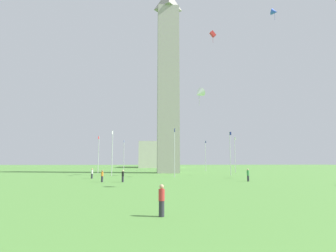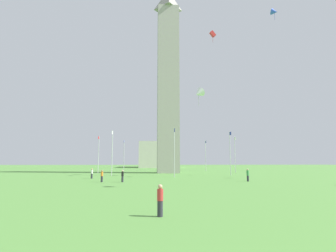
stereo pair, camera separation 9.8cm
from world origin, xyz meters
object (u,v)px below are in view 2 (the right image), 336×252
flagpole_w (99,153)px  flagpole_nw (112,151)px  flagpole_e (235,153)px  flagpole_n (174,150)px  person_white_shirt (92,173)px  flagpole_ne (230,151)px  obelisk_monument (168,77)px  kite_red_box (213,34)px  person_red_shirt (160,200)px  kite_blue_delta (274,12)px  flagpole_s (164,155)px  distant_building (153,155)px  person_orange_shirt (102,176)px  person_green_shirt (248,175)px  person_black_shirt (123,176)px  kite_white_delta (199,93)px  flagpole_sw (124,154)px  flagpole_se (206,154)px

flagpole_w → flagpole_nw: bearing=22.5°
flagpole_e → flagpole_nw: (11.68, -28.19, 0.00)m
flagpole_n → flagpole_e: 23.35m
person_white_shirt → flagpole_ne: bearing=-42.9°
obelisk_monument → kite_red_box: bearing=33.0°
person_red_shirt → kite_blue_delta: bearing=2.3°
flagpole_s → distant_building: bearing=-175.5°
person_orange_shirt → kite_blue_delta: kite_blue_delta is taller
flagpole_ne → person_red_shirt: (37.57, -15.47, -3.95)m
kite_red_box → person_red_shirt: bearing=-18.5°
person_green_shirt → distant_building: (-81.62, -12.38, 4.55)m
flagpole_nw → person_green_shirt: (15.11, 21.07, -3.89)m
kite_red_box → flagpole_ne: bearing=109.9°
person_black_shirt → obelisk_monument: bearing=2.2°
flagpole_e → flagpole_w: (-0.00, -33.02, 0.00)m
person_white_shirt → kite_red_box: size_ratio=0.64×
flagpole_s → person_red_shirt: size_ratio=5.34×
kite_white_delta → flagpole_s: bearing=-179.0°
flagpole_sw → kite_white_delta: size_ratio=4.20×
flagpole_se → kite_red_box: bearing=-7.6°
person_white_shirt → person_green_shirt: size_ratio=0.93×
kite_white_delta → flagpole_ne: bearing=155.8°
person_white_shirt → kite_red_box: bearing=-43.4°
person_white_shirt → person_green_shirt: person_green_shirt is taller
flagpole_s → person_white_shirt: (35.76, -13.77, -3.95)m
person_green_shirt → kite_red_box: bearing=-47.7°
person_black_shirt → distant_building: size_ratio=0.07×
flagpole_w → person_green_shirt: flagpole_w is taller
flagpole_ne → flagpole_nw: 23.35m
person_black_shirt → flagpole_n: bearing=-19.0°
obelisk_monument → flagpole_sw: size_ratio=5.42×
flagpole_sw → kite_white_delta: kite_white_delta is taller
obelisk_monument → flagpole_s: size_ratio=5.42×
kite_blue_delta → flagpole_se: bearing=-164.8°
flagpole_e → kite_blue_delta: 32.08m
flagpole_nw → kite_blue_delta: bearing=79.7°
flagpole_se → kite_white_delta: 48.87m
flagpole_sw → kite_red_box: (24.54, 20.07, 24.11)m
flagpole_w → kite_red_box: bearing=62.7°
obelisk_monument → flagpole_e: bearing=89.8°
kite_red_box → distant_building: 72.55m
flagpole_e → distant_building: 58.21m
flagpole_s → person_orange_shirt: 44.67m
obelisk_monument → flagpole_s: bearing=180.0°
obelisk_monument → kite_red_box: (12.92, 8.39, 5.19)m
flagpole_n → person_white_shirt: 14.59m
flagpole_se → distant_building: (-43.17, -14.66, 0.66)m
flagpole_n → person_red_shirt: flagpole_n is taller
flagpole_se → flagpole_sw: (-0.00, -23.35, 0.00)m
flagpole_ne → person_white_shirt: flagpole_ne is taller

